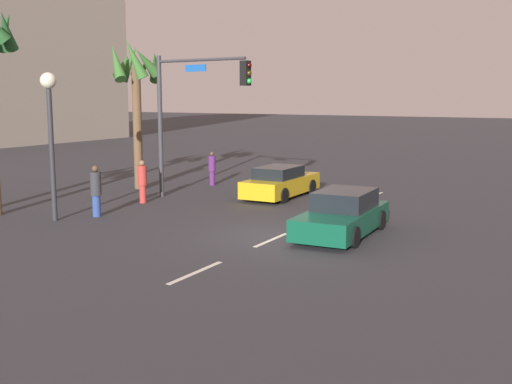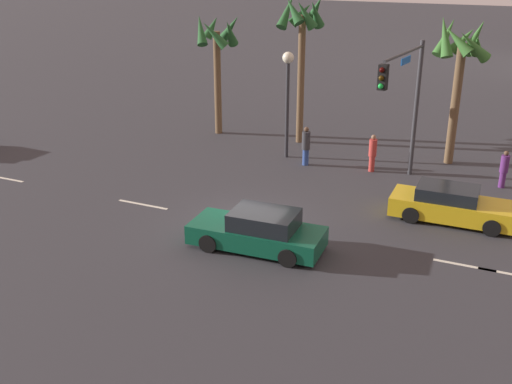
% 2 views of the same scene
% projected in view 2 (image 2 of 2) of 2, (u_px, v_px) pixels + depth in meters
% --- Properties ---
extents(ground_plane, '(220.00, 220.00, 0.00)m').
position_uv_depth(ground_plane, '(247.00, 224.00, 22.91)').
color(ground_plane, '#333338').
extents(lane_stripe_1, '(2.02, 0.14, 0.01)m').
position_uv_depth(lane_stripe_1, '(6.00, 179.00, 27.52)').
color(lane_stripe_1, silver).
rests_on(lane_stripe_1, ground_plane).
extents(lane_stripe_2, '(2.32, 0.14, 0.01)m').
position_uv_depth(lane_stripe_2, '(143.00, 205.00, 24.70)').
color(lane_stripe_2, silver).
rests_on(lane_stripe_2, ground_plane).
extents(lane_stripe_3, '(2.10, 0.14, 0.01)m').
position_uv_depth(lane_stripe_3, '(233.00, 222.00, 23.14)').
color(lane_stripe_3, silver).
rests_on(lane_stripe_3, ground_plane).
extents(lane_stripe_4, '(1.99, 0.14, 0.01)m').
position_uv_depth(lane_stripe_4, '(464.00, 265.00, 19.91)').
color(lane_stripe_4, silver).
rests_on(lane_stripe_4, ground_plane).
extents(lane_stripe_5, '(2.04, 0.14, 0.01)m').
position_uv_depth(lane_stripe_5, '(512.00, 274.00, 19.36)').
color(lane_stripe_5, silver).
rests_on(lane_stripe_5, ground_plane).
extents(car_0, '(4.71, 2.10, 1.42)m').
position_uv_depth(car_0, '(259.00, 231.00, 20.83)').
color(car_0, '#0F5138').
rests_on(car_0, ground_plane).
extents(car_2, '(4.69, 1.88, 1.36)m').
position_uv_depth(car_2, '(452.00, 205.00, 23.01)').
color(car_2, gold).
rests_on(car_2, ground_plane).
extents(traffic_signal, '(0.85, 4.99, 6.09)m').
position_uv_depth(traffic_signal, '(406.00, 92.00, 25.23)').
color(traffic_signal, '#38383D').
rests_on(traffic_signal, ground_plane).
extents(streetlamp, '(0.56, 0.56, 5.21)m').
position_uv_depth(streetlamp, '(288.00, 83.00, 29.09)').
color(streetlamp, '#2D2D33').
rests_on(streetlamp, ground_plane).
extents(pedestrian_0, '(0.50, 0.50, 1.78)m').
position_uv_depth(pedestrian_0, '(373.00, 152.00, 28.12)').
color(pedestrian_0, '#BF3833').
rests_on(pedestrian_0, ground_plane).
extents(pedestrian_1, '(0.48, 0.48, 1.66)m').
position_uv_depth(pedestrian_1, '(504.00, 168.00, 26.21)').
color(pedestrian_1, '#59266B').
rests_on(pedestrian_1, ground_plane).
extents(pedestrian_2, '(0.46, 0.46, 1.89)m').
position_uv_depth(pedestrian_2, '(306.00, 145.00, 28.96)').
color(pedestrian_2, '#2D478C').
rests_on(pedestrian_2, ground_plane).
extents(palm_tree_0, '(2.61, 2.78, 6.59)m').
position_uv_depth(palm_tree_0, '(218.00, 44.00, 32.65)').
color(palm_tree_0, brown).
rests_on(palm_tree_0, ground_plane).
extents(palm_tree_1, '(2.52, 2.44, 7.69)m').
position_uv_depth(palm_tree_1, '(302.00, 29.00, 30.68)').
color(palm_tree_1, brown).
rests_on(palm_tree_1, ground_plane).
extents(palm_tree_2, '(2.81, 2.76, 7.01)m').
position_uv_depth(palm_tree_2, '(460.00, 55.00, 27.71)').
color(palm_tree_2, brown).
rests_on(palm_tree_2, ground_plane).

